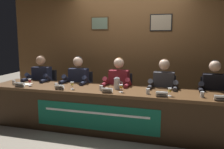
% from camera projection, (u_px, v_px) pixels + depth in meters
% --- Properties ---
extents(ground_plane, '(12.00, 12.00, 0.00)m').
position_uv_depth(ground_plane, '(112.00, 130.00, 4.30)').
color(ground_plane, gray).
extents(wall_back_panelled, '(5.63, 0.14, 2.60)m').
position_uv_depth(wall_back_panelled, '(130.00, 50.00, 5.37)').
color(wall_back_panelled, brown).
rests_on(wall_back_panelled, ground_plane).
extents(conference_table, '(4.43, 0.80, 0.73)m').
position_uv_depth(conference_table, '(110.00, 103.00, 4.10)').
color(conference_table, brown).
rests_on(conference_table, ground_plane).
extents(chair_far_left, '(0.44, 0.45, 0.90)m').
position_uv_depth(chair_far_left, '(46.00, 92.00, 5.24)').
color(chair_far_left, black).
rests_on(chair_far_left, ground_plane).
extents(panelist_far_left, '(0.51, 0.48, 1.22)m').
position_uv_depth(panelist_far_left, '(40.00, 81.00, 5.01)').
color(panelist_far_left, black).
rests_on(panelist_far_left, ground_plane).
extents(nameplate_far_left, '(0.19, 0.06, 0.08)m').
position_uv_depth(nameplate_far_left, '(19.00, 85.00, 4.35)').
color(nameplate_far_left, white).
rests_on(nameplate_far_left, conference_table).
extents(juice_glass_far_left, '(0.06, 0.06, 0.12)m').
position_uv_depth(juice_glass_far_left, '(30.00, 81.00, 4.44)').
color(juice_glass_far_left, white).
rests_on(juice_glass_far_left, conference_table).
extents(water_cup_far_left, '(0.06, 0.06, 0.08)m').
position_uv_depth(water_cup_far_left, '(14.00, 83.00, 4.55)').
color(water_cup_far_left, silver).
rests_on(water_cup_far_left, conference_table).
extents(chair_left, '(0.44, 0.45, 0.90)m').
position_uv_depth(chair_left, '(81.00, 95.00, 5.01)').
color(chair_left, black).
rests_on(chair_left, ground_plane).
extents(panelist_left, '(0.51, 0.48, 1.22)m').
position_uv_depth(panelist_left, '(77.00, 83.00, 4.78)').
color(panelist_left, black).
rests_on(panelist_left, ground_plane).
extents(nameplate_left, '(0.16, 0.06, 0.08)m').
position_uv_depth(nameplate_left, '(59.00, 87.00, 4.14)').
color(nameplate_left, white).
rests_on(nameplate_left, conference_table).
extents(juice_glass_left, '(0.06, 0.06, 0.12)m').
position_uv_depth(juice_glass_left, '(72.00, 84.00, 4.16)').
color(juice_glass_left, white).
rests_on(juice_glass_left, conference_table).
extents(water_cup_left, '(0.06, 0.06, 0.08)m').
position_uv_depth(water_cup_left, '(56.00, 86.00, 4.26)').
color(water_cup_left, silver).
rests_on(water_cup_left, conference_table).
extents(chair_center, '(0.44, 0.45, 0.90)m').
position_uv_depth(chair_center, '(121.00, 97.00, 4.78)').
color(chair_center, black).
rests_on(chair_center, ground_plane).
extents(panelist_center, '(0.51, 0.48, 1.22)m').
position_uv_depth(panelist_center, '(118.00, 85.00, 4.55)').
color(panelist_center, black).
rests_on(panelist_center, ground_plane).
extents(nameplate_center, '(0.17, 0.06, 0.08)m').
position_uv_depth(nameplate_center, '(107.00, 90.00, 3.90)').
color(nameplate_center, white).
rests_on(nameplate_center, conference_table).
extents(juice_glass_center, '(0.06, 0.06, 0.12)m').
position_uv_depth(juice_glass_center, '(121.00, 87.00, 3.94)').
color(juice_glass_center, white).
rests_on(juice_glass_center, conference_table).
extents(water_cup_center, '(0.06, 0.06, 0.08)m').
position_uv_depth(water_cup_center, '(101.00, 88.00, 4.06)').
color(water_cup_center, silver).
rests_on(water_cup_center, conference_table).
extents(chair_right, '(0.44, 0.45, 0.90)m').
position_uv_depth(chair_right, '(164.00, 101.00, 4.55)').
color(chair_right, black).
rests_on(chair_right, ground_plane).
extents(panelist_right, '(0.51, 0.48, 1.22)m').
position_uv_depth(panelist_right, '(163.00, 88.00, 4.31)').
color(panelist_right, black).
rests_on(panelist_right, ground_plane).
extents(nameplate_right, '(0.18, 0.06, 0.08)m').
position_uv_depth(nameplate_right, '(162.00, 94.00, 3.64)').
color(nameplate_right, white).
rests_on(nameplate_right, conference_table).
extents(juice_glass_right, '(0.06, 0.06, 0.12)m').
position_uv_depth(juice_glass_right, '(170.00, 90.00, 3.69)').
color(juice_glass_right, white).
rests_on(juice_glass_right, conference_table).
extents(water_cup_right, '(0.06, 0.06, 0.08)m').
position_uv_depth(water_cup_right, '(148.00, 92.00, 3.82)').
color(water_cup_right, silver).
rests_on(water_cup_right, conference_table).
extents(chair_far_right, '(0.44, 0.45, 0.90)m').
position_uv_depth(chair_far_right, '(211.00, 104.00, 4.31)').
color(chair_far_right, black).
rests_on(chair_far_right, ground_plane).
extents(panelist_far_right, '(0.51, 0.48, 1.22)m').
position_uv_depth(panelist_far_right, '(214.00, 91.00, 4.08)').
color(panelist_far_right, black).
rests_on(panelist_far_right, ground_plane).
extents(nameplate_far_right, '(0.19, 0.06, 0.08)m').
position_uv_depth(nameplate_far_right, '(221.00, 98.00, 3.41)').
color(nameplate_far_right, white).
rests_on(nameplate_far_right, conference_table).
extents(water_cup_far_right, '(0.06, 0.06, 0.08)m').
position_uv_depth(water_cup_far_right, '(202.00, 95.00, 3.62)').
color(water_cup_far_right, silver).
rests_on(water_cup_far_right, conference_table).
extents(water_pitcher_central, '(0.15, 0.10, 0.21)m').
position_uv_depth(water_pitcher_central, '(117.00, 83.00, 4.17)').
color(water_pitcher_central, silver).
rests_on(water_pitcher_central, conference_table).
extents(document_stack_far_left, '(0.23, 0.18, 0.01)m').
position_uv_depth(document_stack_far_left, '(26.00, 84.00, 4.55)').
color(document_stack_far_left, white).
rests_on(document_stack_far_left, conference_table).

